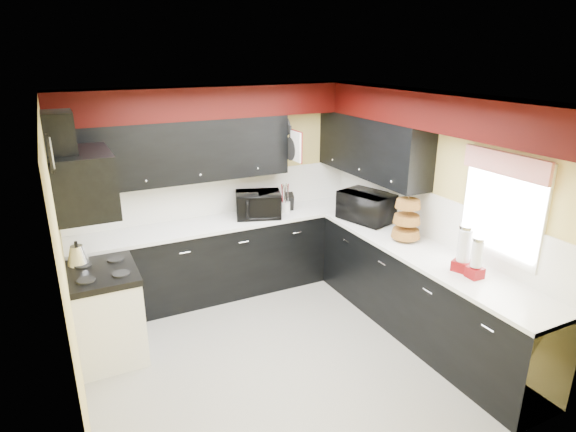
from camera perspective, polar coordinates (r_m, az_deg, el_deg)
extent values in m
plane|color=gray|center=(5.01, -0.92, -16.01)|extent=(3.60, 3.60, 0.00)
cube|color=#E0C666|center=(6.00, -8.40, 3.14)|extent=(3.60, 0.06, 2.50)
cube|color=#E0C666|center=(5.38, 16.59, 0.66)|extent=(0.06, 3.60, 2.50)
cube|color=#E0C666|center=(4.05, -24.86, -6.54)|extent=(0.06, 3.60, 2.50)
cube|color=white|center=(4.11, -1.11, 13.81)|extent=(3.60, 3.60, 0.06)
cube|color=black|center=(6.00, -7.13, -4.92)|extent=(3.60, 0.60, 0.90)
cube|color=black|center=(5.29, 15.53, -8.97)|extent=(0.60, 3.00, 0.90)
cube|color=white|center=(5.83, -7.32, -0.70)|extent=(3.62, 0.64, 0.04)
cube|color=white|center=(5.10, 16.00, -4.29)|extent=(0.64, 3.02, 0.04)
cube|color=white|center=(6.01, -8.34, 2.57)|extent=(3.60, 0.02, 0.50)
cube|color=white|center=(5.39, 16.45, 0.04)|extent=(0.02, 3.60, 0.50)
cube|color=black|center=(5.58, -13.02, 7.46)|extent=(2.60, 0.35, 0.70)
cube|color=black|center=(5.81, 9.82, 8.12)|extent=(0.35, 1.80, 0.70)
cube|color=black|center=(5.63, -8.35, 13.26)|extent=(3.60, 0.36, 0.35)
cube|color=black|center=(4.90, 17.63, 11.75)|extent=(0.36, 3.24, 0.35)
cube|color=white|center=(5.09, -20.56, -11.01)|extent=(0.60, 0.75, 0.86)
cube|color=black|center=(4.88, -21.18, -6.32)|extent=(0.62, 0.77, 0.06)
cube|color=black|center=(4.59, -23.12, 3.70)|extent=(0.50, 0.78, 0.55)
cube|color=black|center=(4.51, -25.47, 8.61)|extent=(0.24, 0.40, 0.40)
cube|color=red|center=(4.56, 24.36, 5.65)|extent=(0.04, 0.88, 0.20)
cube|color=white|center=(5.73, 0.91, 8.25)|extent=(0.03, 0.26, 0.35)
imported|color=black|center=(5.87, -3.54, 1.36)|extent=(0.65, 0.59, 0.31)
imported|color=black|center=(5.80, 9.32, 1.10)|extent=(0.58, 0.71, 0.34)
cylinder|color=silver|center=(6.04, -0.35, 1.08)|extent=(0.16, 0.16, 0.14)
cube|color=black|center=(6.13, 0.15, 1.71)|extent=(0.13, 0.16, 0.21)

